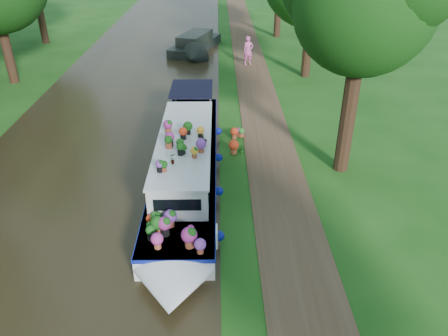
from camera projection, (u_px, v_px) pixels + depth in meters
The scene contains 7 objects.
ground at pixel (250, 213), 14.70m from camera, with size 100.00×100.00×0.00m, color #184912.
canal_water at pixel (71, 215), 14.63m from camera, with size 10.00×100.00×0.02m, color black.
towpath at pixel (285, 213), 14.71m from camera, with size 2.20×100.00×0.03m, color #4C3623.
plant_boat at pixel (186, 163), 15.99m from camera, with size 2.29×13.52×2.30m.
second_boat at pixel (195, 44), 32.83m from camera, with size 3.92×7.44×1.36m.
pedestrian_pink at pixel (248, 51), 29.43m from camera, with size 0.70×0.46×1.92m, color pink.
verge_plant at pixel (242, 148), 18.49m from camera, with size 0.36×0.31×0.40m, color #29691F.
Camera 1 is at (-1.03, -12.03, 8.57)m, focal length 35.00 mm.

